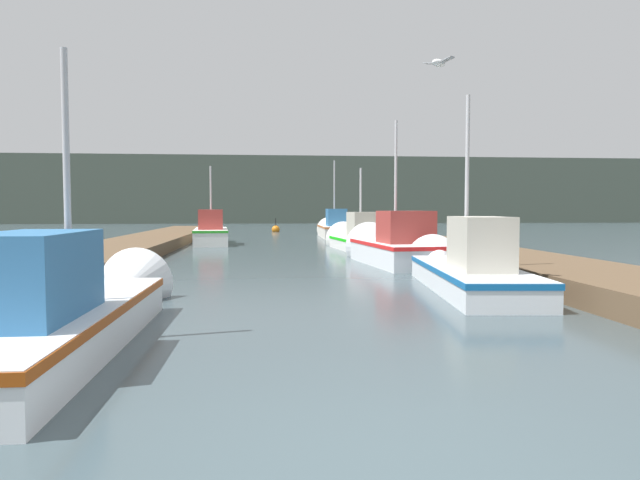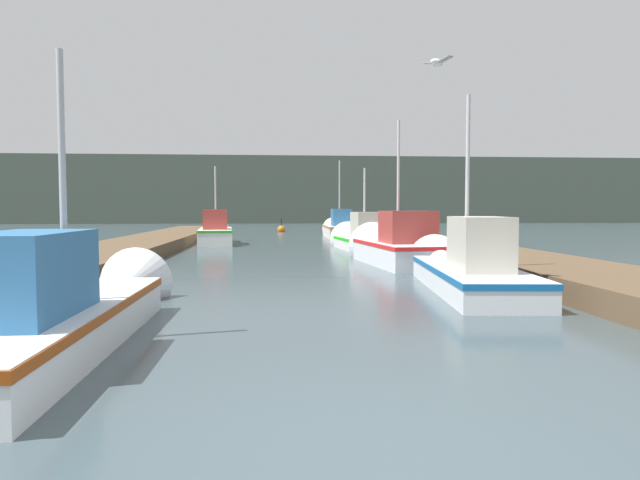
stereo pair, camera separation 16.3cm
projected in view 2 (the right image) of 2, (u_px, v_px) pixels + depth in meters
name	position (u px, v px, depth m)	size (l,w,h in m)	color
ground_plane	(375.00, 478.00, 3.37)	(200.00, 200.00, 0.00)	#38474C
dock_left	(123.00, 250.00, 18.83)	(2.68, 40.00, 0.43)	brown
dock_right	(450.00, 249.00, 19.74)	(2.68, 40.00, 0.43)	brown
distant_shore_ridge	(278.00, 192.00, 68.74)	(120.00, 16.00, 7.28)	#424C42
fishing_boat_0	(78.00, 304.00, 7.20)	(1.39, 6.53, 3.85)	silver
fishing_boat_1	(461.00, 267.00, 11.83)	(2.06, 6.43, 4.29)	silver
fishing_boat_2	(395.00, 247.00, 16.73)	(2.21, 5.31, 4.63)	silver
fishing_boat_3	(362.00, 239.00, 22.57)	(2.16, 5.42, 3.73)	silver
fishing_boat_4	(216.00, 232.00, 26.30)	(1.87, 5.87, 3.87)	silver
fishing_boat_5	(339.00, 228.00, 32.30)	(1.67, 6.03, 4.70)	silver
mooring_piling_0	(209.00, 227.00, 31.03)	(0.34, 0.34, 1.23)	#473523
mooring_piling_1	(423.00, 240.00, 18.61)	(0.32, 0.32, 1.10)	#473523
channel_buoy	(281.00, 229.00, 39.33)	(0.56, 0.56, 1.06)	#BF6513
seagull_lead	(437.00, 62.00, 9.15)	(0.42, 0.52, 0.12)	white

